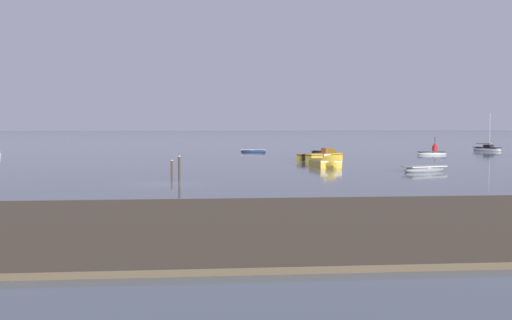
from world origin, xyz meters
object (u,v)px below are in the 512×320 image
at_px(rowboat_moored_0, 253,151).
at_px(channel_buoy, 435,147).
at_px(motorboat_moored_0, 325,157).
at_px(sailboat_moored_0, 487,149).
at_px(rowboat_moored_2, 432,154).
at_px(motorboat_moored_6, 327,164).
at_px(rowboat_moored_1, 424,169).
at_px(mooring_post_near, 172,168).
at_px(rowboat_moored_5, 321,152).
at_px(mooring_post_left, 179,168).

xyz_separation_m(rowboat_moored_0, channel_buoy, (32.51, 9.14, 0.29)).
height_order(motorboat_moored_0, sailboat_moored_0, sailboat_moored_0).
xyz_separation_m(rowboat_moored_2, motorboat_moored_6, (-20.83, -26.55, 0.11)).
height_order(motorboat_moored_0, rowboat_moored_1, motorboat_moored_0).
height_order(channel_buoy, mooring_post_near, channel_buoy).
bearing_deg(rowboat_moored_2, channel_buoy, 74.70).
relative_size(rowboat_moored_5, channel_buoy, 1.36).
height_order(rowboat_moored_0, mooring_post_left, mooring_post_left).
bearing_deg(motorboat_moored_6, mooring_post_near, -60.31).
distance_m(motorboat_moored_6, mooring_post_left, 20.98).
distance_m(rowboat_moored_0, rowboat_moored_2, 26.93).
distance_m(rowboat_moored_1, motorboat_moored_6, 10.60).
bearing_deg(mooring_post_near, motorboat_moored_0, 52.31).
distance_m(motorboat_moored_6, rowboat_moored_5, 35.37).
distance_m(sailboat_moored_0, mooring_post_near, 70.21).
bearing_deg(rowboat_moored_5, mooring_post_left, 103.07).
xyz_separation_m(rowboat_moored_2, rowboat_moored_5, (-14.44, 8.24, -0.05)).
height_order(rowboat_moored_0, motorboat_moored_0, motorboat_moored_0).
distance_m(rowboat_moored_0, channel_buoy, 33.77).
bearing_deg(motorboat_moored_0, mooring_post_near, -165.05).
distance_m(motorboat_moored_0, rowboat_moored_2, 22.01).
bearing_deg(rowboat_moored_5, rowboat_moored_2, -173.26).
xyz_separation_m(sailboat_moored_0, rowboat_moored_2, (-13.90, -12.53, -0.10)).
bearing_deg(rowboat_moored_0, rowboat_moored_5, -179.25).
bearing_deg(motorboat_moored_0, sailboat_moored_0, 0.78).
height_order(sailboat_moored_0, motorboat_moored_6, sailboat_moored_0).
xyz_separation_m(motorboat_moored_6, mooring_post_left, (-14.99, -14.67, 0.63)).
distance_m(motorboat_moored_0, sailboat_moored_0, 40.65).
bearing_deg(channel_buoy, rowboat_moored_1, -111.38).
relative_size(motorboat_moored_6, mooring_post_near, 4.13).
relative_size(rowboat_moored_1, motorboat_moored_6, 0.79).
bearing_deg(mooring_post_near, mooring_post_left, -82.40).
height_order(rowboat_moored_2, rowboat_moored_5, rowboat_moored_2).
height_order(sailboat_moored_0, rowboat_moored_5, sailboat_moored_0).
relative_size(rowboat_moored_2, channel_buoy, 1.88).
bearing_deg(mooring_post_left, mooring_post_near, 97.60).
bearing_deg(rowboat_moored_5, rowboat_moored_1, 128.11).
xyz_separation_m(sailboat_moored_0, motorboat_moored_6, (-34.73, -39.09, 0.01)).
bearing_deg(motorboat_moored_6, mooring_post_left, -48.10).
bearing_deg(motorboat_moored_6, sailboat_moored_0, 135.90).
bearing_deg(rowboat_moored_5, motorboat_moored_0, 116.55).
height_order(motorboat_moored_0, rowboat_moored_2, motorboat_moored_0).
xyz_separation_m(motorboat_moored_0, rowboat_moored_1, (4.86, -21.34, -0.12)).
relative_size(rowboat_moored_0, channel_buoy, 1.85).
height_order(motorboat_moored_6, rowboat_moored_5, motorboat_moored_6).
bearing_deg(rowboat_moored_5, rowboat_moored_0, 19.51).
bearing_deg(motorboat_moored_0, mooring_post_left, -159.14).
bearing_deg(channel_buoy, rowboat_moored_2, -111.54).
bearing_deg(rowboat_moored_0, motorboat_moored_6, 113.14).
relative_size(rowboat_moored_0, rowboat_moored_1, 0.86).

